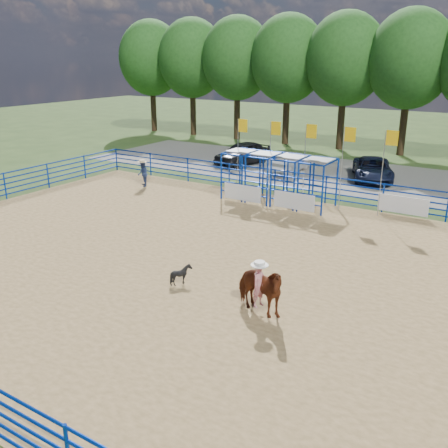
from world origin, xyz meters
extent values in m
plane|color=#374F1F|center=(0.00, 0.00, 0.00)|extent=(120.00, 120.00, 0.00)
cube|color=#A18350|center=(0.00, 0.00, 0.01)|extent=(30.00, 20.00, 0.02)
cube|color=slate|center=(0.00, 17.00, 0.01)|extent=(40.00, 10.00, 0.01)
imported|color=maroon|center=(2.70, -2.41, 0.83)|extent=(2.06, 1.26, 1.62)
imported|color=#AB182C|center=(2.70, -2.41, 1.64)|extent=(0.43, 0.56, 1.37)
cylinder|color=white|center=(2.70, -2.41, 2.35)|extent=(0.54, 0.54, 0.12)
imported|color=black|center=(-0.52, -2.03, 0.38)|extent=(0.78, 0.73, 0.71)
imported|color=navy|center=(-10.54, 7.56, 0.78)|extent=(0.93, 0.94, 1.53)
cylinder|color=tan|center=(-10.54, 7.56, 1.55)|extent=(0.56, 0.56, 0.11)
imported|color=black|center=(-8.74, 16.32, 0.81)|extent=(2.78, 5.00, 1.61)
imported|color=#96989E|center=(-4.84, 15.88, 0.70)|extent=(1.49, 4.19, 1.38)
imported|color=black|center=(0.54, 16.64, 0.69)|extent=(3.85, 5.39, 1.36)
cube|color=white|center=(-3.80, 7.77, 0.55)|extent=(2.20, 0.04, 0.85)
cube|color=white|center=(-0.80, 7.77, 0.55)|extent=(2.20, 0.04, 0.85)
cube|color=white|center=(4.00, 9.96, 0.55)|extent=(2.40, 0.04, 0.85)
cylinder|color=#3F2B19|center=(-25.00, 26.00, 2.40)|extent=(0.56, 0.56, 4.80)
ellipsoid|color=#1F4A18|center=(-25.00, 26.00, 7.56)|extent=(6.40, 6.40, 7.36)
cylinder|color=#3F2B19|center=(-20.00, 26.00, 2.40)|extent=(0.56, 0.56, 4.80)
ellipsoid|color=#1F4A18|center=(-20.00, 26.00, 7.56)|extent=(6.40, 6.40, 7.36)
cylinder|color=#3F2B19|center=(-15.00, 26.00, 2.40)|extent=(0.56, 0.56, 4.80)
ellipsoid|color=#1F4A18|center=(-15.00, 26.00, 7.56)|extent=(6.40, 6.40, 7.36)
cylinder|color=#3F2B19|center=(-10.00, 26.00, 2.40)|extent=(0.56, 0.56, 4.80)
ellipsoid|color=#1F4A18|center=(-10.00, 26.00, 7.56)|extent=(6.40, 6.40, 7.36)
cylinder|color=#3F2B19|center=(-5.00, 26.00, 2.40)|extent=(0.56, 0.56, 4.80)
ellipsoid|color=#1F4A18|center=(-5.00, 26.00, 7.56)|extent=(6.40, 6.40, 7.36)
cylinder|color=#3F2B19|center=(0.00, 26.00, 2.40)|extent=(0.56, 0.56, 4.80)
ellipsoid|color=#1F4A18|center=(0.00, 26.00, 7.56)|extent=(6.40, 6.40, 7.36)
camera|label=1|loc=(9.03, -14.45, 7.50)|focal=40.00mm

